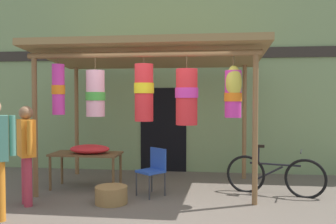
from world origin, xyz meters
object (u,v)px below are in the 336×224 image
(display_table, at_px, (86,157))
(flower_heap_on_table, at_px, (90,149))
(parked_bicycle, at_px, (274,176))
(wicker_basket_by_table, at_px, (111,195))
(folding_chair, at_px, (154,167))
(shopper_by_bananas, at_px, (26,147))

(display_table, height_order, flower_heap_on_table, flower_heap_on_table)
(display_table, xyz_separation_m, parked_bicycle, (3.55, -0.05, -0.26))
(wicker_basket_by_table, bearing_deg, display_table, 129.50)
(flower_heap_on_table, height_order, wicker_basket_by_table, flower_heap_on_table)
(flower_heap_on_table, distance_m, parked_bicycle, 3.46)
(parked_bicycle, bearing_deg, folding_chair, -172.26)
(display_table, xyz_separation_m, shopper_by_bananas, (-0.57, -1.19, 0.34))
(parked_bicycle, relative_size, shopper_by_bananas, 1.05)
(shopper_by_bananas, bearing_deg, display_table, 64.52)
(display_table, distance_m, parked_bicycle, 3.56)
(display_table, relative_size, flower_heap_on_table, 1.73)
(display_table, bearing_deg, wicker_basket_by_table, -50.50)
(wicker_basket_by_table, bearing_deg, folding_chair, 43.92)
(flower_heap_on_table, relative_size, parked_bicycle, 0.45)
(display_table, distance_m, shopper_by_bananas, 1.36)
(wicker_basket_by_table, bearing_deg, flower_heap_on_table, 127.09)
(shopper_by_bananas, bearing_deg, folding_chair, 23.55)
(display_table, relative_size, parked_bicycle, 0.78)
(wicker_basket_by_table, distance_m, shopper_by_bananas, 1.59)
(folding_chair, distance_m, wicker_basket_by_table, 0.93)
(wicker_basket_by_table, height_order, parked_bicycle, parked_bicycle)
(parked_bicycle, bearing_deg, flower_heap_on_table, -179.79)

